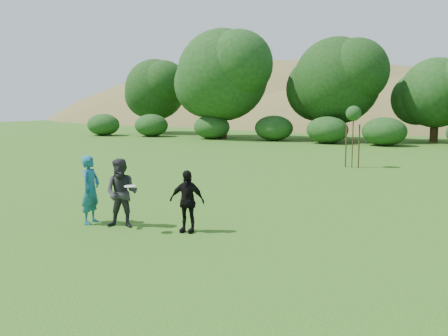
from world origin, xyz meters
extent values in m
plane|color=#19470C|center=(0.00, 0.00, 0.00)|extent=(120.00, 120.00, 0.00)
imported|color=#1A5F77|center=(-1.87, -0.53, 0.85)|extent=(0.53, 0.69, 1.71)
imported|color=#29292B|center=(-0.93, -0.47, 0.83)|extent=(0.98, 0.87, 1.67)
imported|color=black|center=(0.69, -0.11, 0.73)|extent=(0.90, 0.50, 1.46)
cylinder|color=white|center=(-0.39, -0.81, 1.10)|extent=(0.27, 0.27, 0.03)
cylinder|color=#3B2617|center=(1.20, 13.33, 1.25)|extent=(0.05, 0.05, 2.50)
sphere|color=#1E4619|center=(1.20, 13.33, 2.50)|extent=(0.70, 0.70, 0.70)
cylinder|color=#3D2818|center=(0.90, 13.33, 1.00)|extent=(0.06, 0.06, 2.00)
cylinder|color=#392516|center=(1.50, 13.33, 1.00)|extent=(0.06, 0.06, 2.00)
ellipsoid|color=olive|center=(-25.00, 70.00, -12.10)|extent=(110.00, 70.00, 44.00)
ellipsoid|color=olive|center=(-5.00, 58.00, -7.70)|extent=(80.00, 50.00, 28.00)
cylinder|color=#3A2616|center=(-22.00, 30.00, 1.31)|extent=(0.65, 0.65, 2.62)
sphere|color=#194214|center=(-22.00, 30.00, 4.22)|extent=(5.80, 5.80, 5.80)
cylinder|color=#3A2616|center=(-13.00, 27.00, 1.57)|extent=(0.73, 0.73, 3.15)
sphere|color=#194214|center=(-13.00, 27.00, 5.23)|extent=(7.54, 7.54, 7.54)
cylinder|color=#3A2616|center=(-4.00, 29.00, 1.40)|extent=(0.68, 0.68, 2.80)
sphere|color=#194214|center=(-4.00, 29.00, 4.66)|extent=(6.73, 6.73, 6.73)
cylinder|color=#3A2616|center=(3.00, 31.00, 1.14)|extent=(0.60, 0.60, 2.27)
sphere|color=#194214|center=(3.00, 31.00, 3.71)|extent=(5.22, 5.22, 5.22)
camera|label=1|loc=(6.81, -9.70, 3.00)|focal=40.00mm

